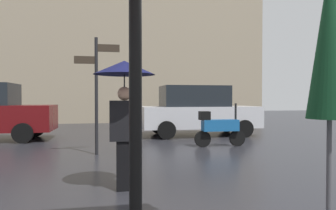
{
  "coord_description": "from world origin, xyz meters",
  "views": [
    {
      "loc": [
        -0.69,
        -2.82,
        1.36
      ],
      "look_at": [
        0.76,
        4.83,
        1.2
      ],
      "focal_mm": 32.83,
      "sensor_mm": 36.0,
      "label": 1
    }
  ],
  "objects_px": {
    "street_signpost": "(97,84)",
    "folded_patio_umbrella_near": "(330,55)",
    "parked_car_right": "(198,111)",
    "parked_scooter": "(219,127)",
    "pedestrian_with_umbrella": "(124,90)"
  },
  "relations": [
    {
      "from": "folded_patio_umbrella_near",
      "to": "parked_car_right",
      "type": "distance_m",
      "value": 9.14
    },
    {
      "from": "pedestrian_with_umbrella",
      "to": "parked_scooter",
      "type": "bearing_deg",
      "value": 168.11
    },
    {
      "from": "folded_patio_umbrella_near",
      "to": "parked_scooter",
      "type": "distance_m",
      "value": 6.52
    },
    {
      "from": "pedestrian_with_umbrella",
      "to": "parked_car_right",
      "type": "height_order",
      "value": "pedestrian_with_umbrella"
    },
    {
      "from": "pedestrian_with_umbrella",
      "to": "parked_car_right",
      "type": "xyz_separation_m",
      "value": [
        2.98,
        6.39,
        -0.57
      ]
    },
    {
      "from": "parked_car_right",
      "to": "street_signpost",
      "type": "distance_m",
      "value": 4.9
    },
    {
      "from": "street_signpost",
      "to": "folded_patio_umbrella_near",
      "type": "bearing_deg",
      "value": -71.26
    },
    {
      "from": "parked_car_right",
      "to": "folded_patio_umbrella_near",
      "type": "bearing_deg",
      "value": 78.71
    },
    {
      "from": "folded_patio_umbrella_near",
      "to": "parked_scooter",
      "type": "height_order",
      "value": "folded_patio_umbrella_near"
    },
    {
      "from": "pedestrian_with_umbrella",
      "to": "street_signpost",
      "type": "height_order",
      "value": "street_signpost"
    },
    {
      "from": "parked_scooter",
      "to": "street_signpost",
      "type": "distance_m",
      "value": 3.6
    },
    {
      "from": "pedestrian_with_umbrella",
      "to": "parked_scooter",
      "type": "distance_m",
      "value": 4.73
    },
    {
      "from": "parked_scooter",
      "to": "folded_patio_umbrella_near",
      "type": "bearing_deg",
      "value": -123.84
    },
    {
      "from": "folded_patio_umbrella_near",
      "to": "street_signpost",
      "type": "distance_m",
      "value": 5.96
    },
    {
      "from": "parked_scooter",
      "to": "street_signpost",
      "type": "height_order",
      "value": "street_signpost"
    }
  ]
}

